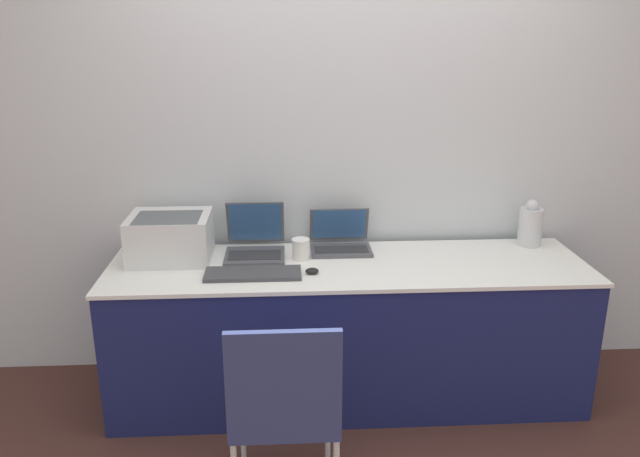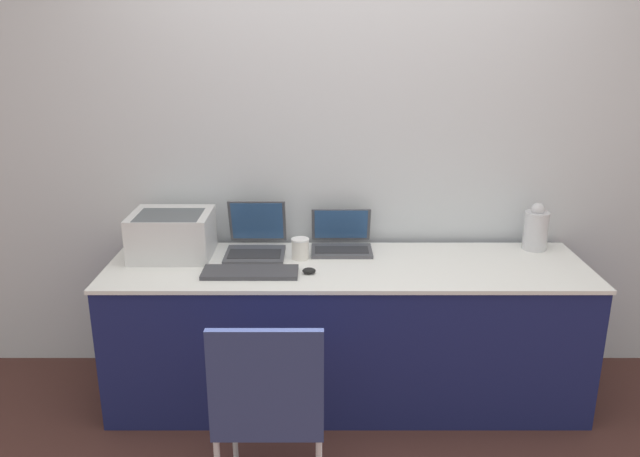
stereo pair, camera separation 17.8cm
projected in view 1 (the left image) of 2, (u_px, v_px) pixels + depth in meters
ground_plane at (353, 429)px, 3.07m from camera, size 14.00×14.00×0.00m
wall_back at (342, 142)px, 3.38m from camera, size 8.00×0.05×2.60m
table at (348, 330)px, 3.27m from camera, size 2.42×0.67×0.75m
printer at (170, 236)px, 3.19m from camera, size 0.41×0.34×0.23m
laptop_left at (255, 243)px, 3.28m from camera, size 0.31×0.35×0.26m
laptop_right at (340, 241)px, 3.35m from camera, size 0.32×0.28×0.21m
external_keyboard at (253, 274)px, 3.00m from camera, size 0.46×0.17×0.02m
coffee_cup at (301, 249)px, 3.20m from camera, size 0.09×0.09×0.11m
mouse at (312, 271)px, 3.02m from camera, size 0.07×0.05×0.03m
metal_pitcher at (530, 225)px, 3.40m from camera, size 0.13×0.13×0.26m
chair at (284, 400)px, 2.40m from camera, size 0.42×0.48×0.89m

